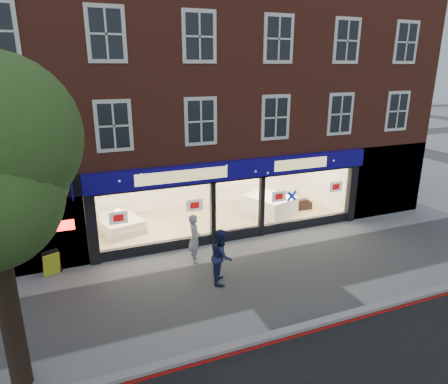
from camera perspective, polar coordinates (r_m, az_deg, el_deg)
ground at (r=13.80m, az=7.18°, el=-11.48°), size 120.00×120.00×0.00m
kerb_line at (r=11.62m, az=14.96°, el=-18.08°), size 60.00×0.10×0.01m
kerb_stone at (r=11.72m, az=14.37°, el=-17.38°), size 60.00×0.25×0.12m
showroom_floor at (r=18.09m, az=-0.88°, el=-3.91°), size 11.00×4.50×0.10m
building at (r=18.41m, az=-3.02°, el=17.54°), size 19.00×8.26×10.30m
display_bed at (r=17.23m, az=-14.82°, el=-4.33°), size 2.10×2.35×1.12m
bedside_table at (r=16.73m, az=-14.76°, el=-5.15°), size 0.58×0.58×0.55m
mattress_stack at (r=18.71m, az=6.53°, el=-1.78°), size 2.26×2.52×0.82m
sofa at (r=19.36m, az=9.63°, el=-1.69°), size 1.89×0.82×0.54m
a_board at (r=14.59m, az=-23.41°, el=-9.35°), size 0.64×0.53×0.84m
pedestrian_grey at (r=14.15m, az=-4.24°, el=-6.61°), size 0.50×0.69×1.77m
pedestrian_blue at (r=12.84m, az=-0.36°, el=-9.12°), size 0.96×1.07×1.80m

